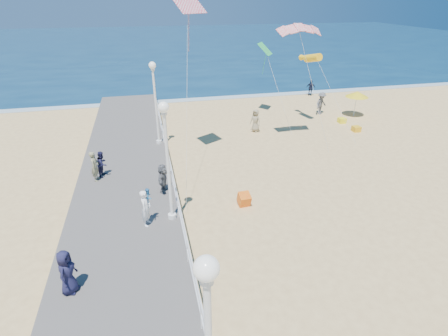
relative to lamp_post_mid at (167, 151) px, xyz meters
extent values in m
plane|color=#E2BE76|center=(5.35, 0.00, -3.66)|extent=(160.00, 160.00, 0.00)
cube|color=#0B2A47|center=(5.35, 65.00, -3.65)|extent=(160.00, 90.00, 0.05)
cube|color=silver|center=(5.35, 20.50, -3.63)|extent=(160.00, 1.20, 0.04)
cube|color=#635E59|center=(-2.15, 0.00, -3.46)|extent=(5.00, 44.00, 0.40)
cube|color=white|center=(0.30, 0.00, -2.21)|extent=(0.05, 42.00, 0.06)
cube|color=white|center=(0.30, 0.00, -2.71)|extent=(0.05, 42.00, 0.04)
sphere|color=white|center=(0.00, -9.00, 1.84)|extent=(0.44, 0.44, 0.44)
cylinder|color=white|center=(0.00, 0.00, -3.16)|extent=(0.36, 0.36, 0.20)
cylinder|color=white|center=(0.00, 0.00, -0.81)|extent=(0.14, 0.14, 4.70)
sphere|color=white|center=(0.00, 0.00, 1.84)|extent=(0.44, 0.44, 0.44)
cylinder|color=white|center=(0.00, 9.00, -3.16)|extent=(0.36, 0.36, 0.20)
cylinder|color=white|center=(0.00, 9.00, -0.81)|extent=(0.14, 0.14, 4.70)
sphere|color=white|center=(0.00, 9.00, 1.84)|extent=(0.44, 0.44, 0.44)
imported|color=white|center=(-1.09, -0.25, -2.42)|extent=(0.59, 0.71, 1.67)
imported|color=#3488C3|center=(-0.94, -0.10, -1.99)|extent=(0.44, 0.50, 0.84)
imported|color=#191937|center=(-3.74, -3.54, -2.43)|extent=(0.75, 0.93, 1.65)
imported|color=#5D5E62|center=(-0.17, 2.47, -2.51)|extent=(1.01, 1.44, 1.50)
imported|color=gray|center=(-3.60, 4.48, -2.43)|extent=(0.50, 0.67, 1.66)
imported|color=#191938|center=(-3.27, 4.96, -2.54)|extent=(0.73, 0.83, 1.43)
imported|color=#525357|center=(14.13, 13.49, -2.71)|extent=(1.42, 1.23, 1.91)
imported|color=#171D33|center=(16.01, 19.40, -2.87)|extent=(0.99, 0.81, 1.58)
imported|color=gray|center=(7.30, 10.69, -2.81)|extent=(0.96, 0.98, 1.70)
cube|color=red|center=(3.59, 0.84, -3.36)|extent=(0.59, 0.74, 0.74)
cylinder|color=white|center=(16.63, 12.26, -2.76)|extent=(0.05, 0.05, 1.80)
cone|color=yellow|center=(16.63, 12.26, -1.75)|extent=(1.90, 1.90, 0.45)
cube|color=yellow|center=(14.76, 10.96, -3.46)|extent=(0.55, 0.55, 0.40)
cube|color=gold|center=(14.80, 8.93, -3.46)|extent=(0.55, 0.55, 0.40)
cylinder|color=yellow|center=(11.81, 11.39, 1.48)|extent=(1.01, 2.71, 1.09)
cube|color=green|center=(9.17, 14.63, 1.77)|extent=(1.55, 1.64, 0.91)
cube|color=red|center=(2.00, 6.69, 5.32)|extent=(2.01, 1.89, 1.00)
camera|label=1|loc=(-0.69, -13.18, 5.73)|focal=28.00mm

